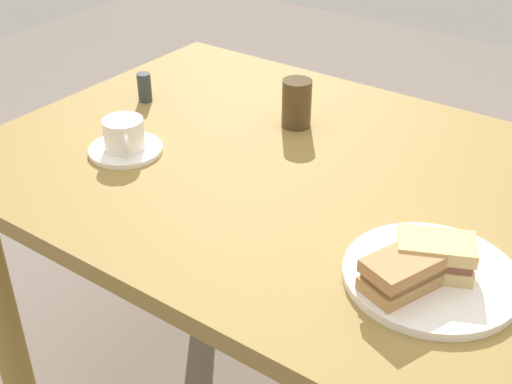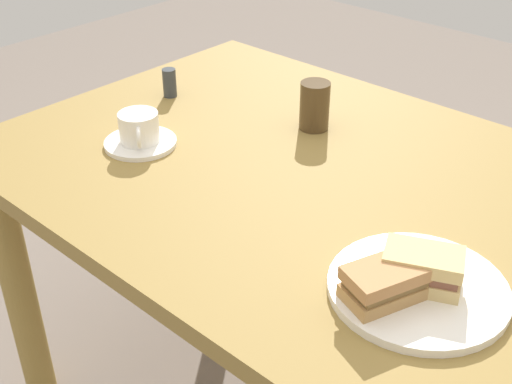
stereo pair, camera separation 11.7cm
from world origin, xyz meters
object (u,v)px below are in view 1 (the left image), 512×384
object	(u,v)px
sandwich_back	(408,269)
salt_shaker	(144,87)
spoon	(116,131)
coffee_saucer	(126,150)
dining_table	(298,217)
coffee_cup	(124,133)
sandwich_plate	(431,276)
sandwich_front	(435,255)
drinking_glass	(297,103)

from	to	relation	value
sandwich_back	salt_shaker	world-z (taller)	same
spoon	salt_shaker	xyz separation A→B (m)	(0.08, -0.17, 0.02)
sandwich_back	salt_shaker	size ratio (longest dim) A/B	2.29
spoon	coffee_saucer	bearing A→B (deg)	150.13
dining_table	coffee_saucer	bearing A→B (deg)	24.44
coffee_saucer	coffee_cup	world-z (taller)	coffee_cup
sandwich_back	coffee_cup	size ratio (longest dim) A/B	1.59
salt_shaker	spoon	bearing A→B (deg)	114.32
coffee_saucer	spoon	bearing A→B (deg)	-29.87
dining_table	sandwich_plate	size ratio (longest dim) A/B	4.77
dining_table	sandwich_front	xyz separation A→B (m)	(-0.34, 0.17, 0.15)
coffee_cup	drinking_glass	distance (m)	0.37
sandwich_plate	coffee_cup	bearing A→B (deg)	-1.90
sandwich_front	dining_table	bearing A→B (deg)	-26.05
sandwich_front	sandwich_back	distance (m)	0.05
spoon	salt_shaker	world-z (taller)	salt_shaker
dining_table	salt_shaker	distance (m)	0.49
sandwich_plate	sandwich_front	world-z (taller)	sandwich_front
sandwich_plate	sandwich_back	world-z (taller)	sandwich_back
dining_table	salt_shaker	world-z (taller)	salt_shaker
sandwich_plate	coffee_saucer	size ratio (longest dim) A/B	1.79
sandwich_plate	coffee_cup	world-z (taller)	coffee_cup
sandwich_back	drinking_glass	xyz separation A→B (m)	(0.43, -0.37, 0.01)
sandwich_back	spoon	world-z (taller)	sandwich_back
sandwich_back	coffee_saucer	world-z (taller)	sandwich_back
sandwich_plate	salt_shaker	world-z (taller)	salt_shaker
dining_table	sandwich_back	bearing A→B (deg)	145.91
sandwich_back	salt_shaker	bearing A→B (deg)	-19.37
sandwich_plate	coffee_cup	xyz separation A→B (m)	(0.67, -0.02, 0.04)
sandwich_front	coffee_saucer	size ratio (longest dim) A/B	0.88
sandwich_front	salt_shaker	world-z (taller)	sandwich_front
spoon	drinking_glass	size ratio (longest dim) A/B	0.87
coffee_saucer	drinking_glass	bearing A→B (deg)	-125.32
spoon	sandwich_back	bearing A→B (deg)	171.41
sandwich_front	sandwich_plate	bearing A→B (deg)	97.61
coffee_saucer	salt_shaker	bearing A→B (deg)	-55.52
sandwich_plate	spoon	world-z (taller)	spoon
coffee_saucer	drinking_glass	xyz separation A→B (m)	(-0.21, -0.30, 0.05)
sandwich_plate	drinking_glass	world-z (taller)	drinking_glass
sandwich_plate	coffee_cup	size ratio (longest dim) A/B	2.74
salt_shaker	drinking_glass	world-z (taller)	drinking_glass
sandwich_front	drinking_glass	bearing A→B (deg)	-35.55
dining_table	sandwich_plate	world-z (taller)	sandwich_plate
salt_shaker	drinking_glass	size ratio (longest dim) A/B	0.65
sandwich_back	drinking_glass	bearing A→B (deg)	-40.84
salt_shaker	coffee_cup	bearing A→B (deg)	124.60
dining_table	coffee_saucer	distance (m)	0.38
sandwich_plate	coffee_cup	distance (m)	0.67
drinking_glass	sandwich_front	bearing A→B (deg)	144.45
dining_table	sandwich_front	size ratio (longest dim) A/B	9.69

